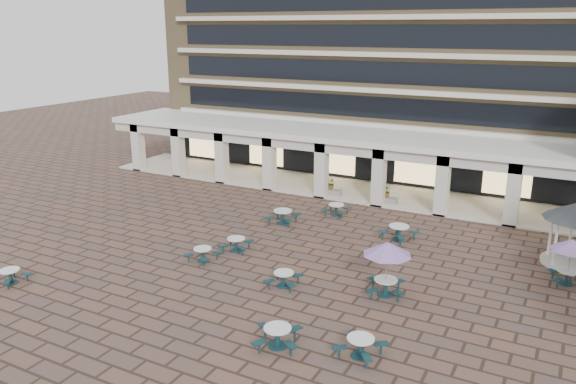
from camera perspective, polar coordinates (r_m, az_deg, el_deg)
name	(u,v)px	position (r m, az deg, el deg)	size (l,w,h in m)	color
ground	(257,265)	(28.78, -3.18, -7.41)	(120.00, 120.00, 0.00)	brown
apartment_building	(412,15)	(49.88, 12.53, 17.17)	(40.00, 15.50, 25.20)	#917952
retail_arcade	(362,152)	(40.65, 7.58, 4.03)	(42.00, 6.60, 4.40)	white
picnic_table_0	(10,275)	(29.70, -26.38, -7.57)	(1.58, 1.58, 0.68)	#14363E
picnic_table_3	(278,335)	(21.79, -1.07, -14.32)	(2.15, 2.15, 0.80)	#14363E
picnic_table_5	(236,243)	(30.43, -5.28, -5.20)	(1.88, 1.88, 0.74)	#14363E
picnic_table_6	(387,251)	(25.20, 10.06, -5.89)	(2.20, 2.20, 2.54)	#14363E
picnic_table_7	(361,345)	(21.39, 7.38, -15.18)	(1.88, 1.88, 0.76)	#14363E
picnic_table_8	(203,253)	(29.38, -8.66, -6.18)	(1.67, 1.67, 0.71)	#14363E
picnic_table_9	(283,216)	(34.40, -0.53, -2.42)	(2.06, 2.06, 0.86)	#14363E
picnic_table_10	(284,278)	(26.35, -0.44, -8.71)	(1.74, 1.74, 0.71)	#14363E
picnic_table_11	(572,247)	(29.07, 26.87, -4.98)	(1.93, 1.93, 2.23)	#14363E
picnic_table_12	(336,209)	(36.02, 4.93, -1.71)	(1.78, 1.78, 0.75)	#14363E
picnic_table_13	(399,231)	(32.40, 11.19, -3.96)	(2.30, 2.30, 0.85)	#14363E
planter_left	(331,188)	(40.09, 4.39, 0.40)	(1.50, 0.77, 1.36)	gray
planter_right	(386,196)	(38.71, 9.97, -0.40)	(1.50, 0.73, 1.35)	gray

